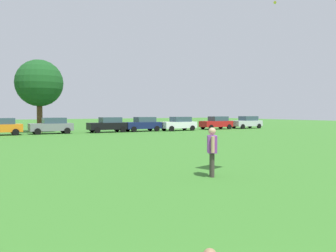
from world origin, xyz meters
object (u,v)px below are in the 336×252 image
(parked_car_white_6, at_px, (179,124))
(parked_car_red_7, at_px, (217,123))
(tree_far_right, at_px, (39,83))
(adult_bystander, at_px, (212,147))
(parked_car_silver_8, at_px, (247,122))
(parked_car_gray_3, at_px, (52,126))
(parked_car_black_4, at_px, (108,125))
(parked_car_navy_5, at_px, (143,124))

(parked_car_white_6, distance_m, parked_car_red_7, 6.16)
(parked_car_red_7, relative_size, tree_far_right, 0.53)
(adult_bystander, height_order, parked_car_silver_8, adult_bystander)
(parked_car_gray_3, bearing_deg, parked_car_black_4, 175.34)
(parked_car_navy_5, bearing_deg, parked_car_red_7, 178.72)
(parked_car_navy_5, distance_m, parked_car_silver_8, 15.56)
(parked_car_silver_8, bearing_deg, parked_car_navy_5, -2.00)
(parked_car_navy_5, distance_m, parked_car_red_7, 10.58)
(adult_bystander, bearing_deg, parked_car_silver_8, 168.21)
(parked_car_white_6, bearing_deg, parked_car_gray_3, -5.54)
(adult_bystander, relative_size, parked_car_silver_8, 0.41)
(parked_car_black_4, xyz_separation_m, parked_car_navy_5, (4.19, -0.15, 0.00))
(adult_bystander, relative_size, parked_car_gray_3, 0.41)
(parked_car_navy_5, bearing_deg, adult_bystander, 69.41)
(parked_car_navy_5, xyz_separation_m, parked_car_white_6, (4.45, -0.78, 0.00))
(parked_car_black_4, relative_size, parked_car_red_7, 1.00)
(parked_car_silver_8, height_order, tree_far_right, tree_far_right)
(parked_car_navy_5, xyz_separation_m, tree_far_right, (-10.85, 3.76, 4.57))
(parked_car_silver_8, bearing_deg, tree_far_right, -9.26)
(parked_car_white_6, relative_size, parked_car_red_7, 1.00)
(parked_car_black_4, distance_m, parked_car_silver_8, 19.76)
(adult_bystander, relative_size, parked_car_navy_5, 0.41)
(parked_car_red_7, bearing_deg, parked_car_black_4, -1.49)
(parked_car_red_7, bearing_deg, parked_car_navy_5, -1.28)
(parked_car_black_4, relative_size, parked_car_navy_5, 1.00)
(parked_car_black_4, bearing_deg, parked_car_navy_5, 177.98)
(parked_car_black_4, bearing_deg, tree_far_right, -28.52)
(adult_bystander, bearing_deg, parked_car_black_4, -159.96)
(parked_car_white_6, bearing_deg, adult_bystander, 60.90)
(adult_bystander, distance_m, parked_car_black_4, 27.76)
(parked_car_gray_3, height_order, parked_car_black_4, same)
(parked_car_gray_3, relative_size, parked_car_white_6, 1.00)
(parked_car_black_4, bearing_deg, adult_bystander, 77.65)
(parked_car_silver_8, distance_m, tree_far_right, 27.13)
(parked_car_white_6, bearing_deg, parked_car_black_4, -6.15)
(parked_car_white_6, distance_m, tree_far_right, 16.59)
(parked_car_red_7, distance_m, tree_far_right, 22.27)
(parked_car_gray_3, xyz_separation_m, tree_far_right, (-0.67, 3.13, 4.57))
(adult_bystander, bearing_deg, tree_far_right, -146.28)
(parked_car_gray_3, bearing_deg, parked_car_silver_8, 177.38)
(parked_car_gray_3, relative_size, parked_car_navy_5, 1.00)
(parked_car_black_4, distance_m, parked_car_white_6, 8.69)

